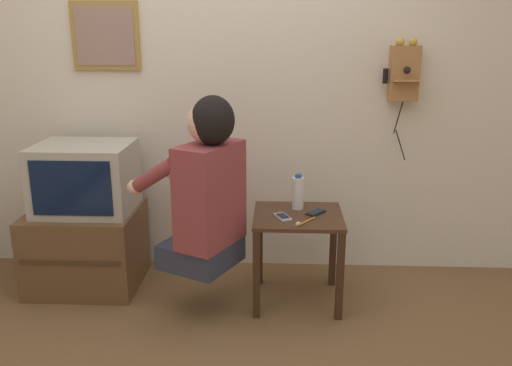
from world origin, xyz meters
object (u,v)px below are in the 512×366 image
cell_phone_spare (316,212)px  framed_picture (105,36)px  water_bottle (298,193)px  person (206,187)px  wall_phone_antique (404,72)px  cell_phone_held (283,217)px  television (85,178)px  toothbrush (304,222)px

cell_phone_spare → framed_picture: bearing=-160.4°
water_bottle → cell_phone_spare: bearing=-39.1°
person → wall_phone_antique: (1.14, 0.63, 0.56)m
wall_phone_antique → cell_phone_held: wall_phone_antique is taller
person → television: person is taller
water_bottle → framed_picture: bearing=162.1°
framed_picture → water_bottle: size_ratio=2.01×
toothbrush → cell_phone_spare: bearing=-77.0°
toothbrush → cell_phone_held: bearing=2.1°
person → wall_phone_antique: wall_phone_antique is taller
television → toothbrush: bearing=-12.9°
wall_phone_antique → framed_picture: (-1.85, 0.04, 0.21)m
framed_picture → cell_phone_spare: size_ratio=3.18×
wall_phone_antique → cell_phone_held: size_ratio=5.46×
cell_phone_held → toothbrush: 0.15m
cell_phone_spare → toothbrush: toothbrush is taller
television → toothbrush: (1.32, -0.30, -0.15)m
cell_phone_held → cell_phone_spare: same height
cell_phone_held → wall_phone_antique: bearing=11.2°
person → cell_phone_spare: bearing=-44.8°
person → television: size_ratio=1.68×
person → toothbrush: person is taller
cell_phone_held → water_bottle: bearing=38.0°
wall_phone_antique → toothbrush: wall_phone_antique is taller
person → television: 0.86m
television → toothbrush: size_ratio=3.81×
water_bottle → toothbrush: 0.27m
cell_phone_spare → television: bearing=-146.2°
cell_phone_held → water_bottle: 0.21m
television → person: bearing=-23.5°
cell_phone_held → toothbrush: bearing=-58.1°
cell_phone_spare → person: bearing=-121.9°
television → wall_phone_antique: size_ratio=0.75×
cell_phone_held → water_bottle: water_bottle is taller
cell_phone_held → toothbrush: toothbrush is taller
wall_phone_antique → cell_phone_held: bearing=-145.1°
cell_phone_held → cell_phone_spare: size_ratio=1.03×
wall_phone_antique → toothbrush: size_ratio=5.06×
framed_picture → toothbrush: 1.70m
framed_picture → cell_phone_spare: 1.70m
person → cell_phone_spare: size_ratio=7.11×
wall_phone_antique → toothbrush: (-0.61, -0.59, -0.76)m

